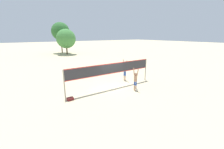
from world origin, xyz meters
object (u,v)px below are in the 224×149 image
(player_spiker, at_px, (135,79))
(player_blocker, at_px, (125,69))
(volleyball, at_px, (137,90))
(tree_right_cluster, at_px, (60,31))
(tree_left_cluster, at_px, (66,39))
(gear_bag, at_px, (70,99))
(volleyball_net, at_px, (112,70))

(player_spiker, relative_size, player_blocker, 0.89)
(volleyball, bearing_deg, tree_right_cluster, 84.48)
(tree_left_cluster, height_order, tree_right_cluster, tree_right_cluster)
(player_spiker, bearing_deg, tree_left_cluster, -6.35)
(player_spiker, distance_m, volleyball, 0.98)
(gear_bag, relative_size, tree_right_cluster, 0.06)
(volleyball, distance_m, tree_left_cluster, 29.01)
(volleyball, relative_size, gear_bag, 0.44)
(player_spiker, distance_m, tree_left_cluster, 28.66)
(volleyball_net, relative_size, gear_bag, 18.65)
(volleyball_net, xyz_separation_m, tree_left_cluster, (4.52, 26.64, 2.12))
(tree_right_cluster, bearing_deg, gear_bag, -105.65)
(gear_bag, bearing_deg, volleyball_net, 6.42)
(gear_bag, xyz_separation_m, tree_left_cluster, (8.75, 27.12, 3.78))
(volleyball_net, xyz_separation_m, player_spiker, (1.37, -1.70, -0.70))
(player_spiker, bearing_deg, volleyball, 174.12)
(volleyball_net, distance_m, tree_right_cluster, 31.24)
(volleyball, bearing_deg, player_spiker, 84.12)
(player_spiker, distance_m, player_blocker, 3.15)
(volleyball, height_order, tree_left_cluster, tree_left_cluster)
(volleyball, bearing_deg, tree_left_cluster, 83.66)
(volleyball_net, xyz_separation_m, gear_bag, (-4.23, -0.48, -1.65))
(player_spiker, xyz_separation_m, volleyball, (-0.02, -0.24, -0.95))
(player_blocker, bearing_deg, tree_right_cluster, 176.19)
(tree_right_cluster, bearing_deg, player_spiker, -95.51)
(player_spiker, height_order, gear_bag, player_spiker)
(tree_right_cluster, bearing_deg, tree_left_cluster, -89.59)
(player_blocker, bearing_deg, tree_left_cluster, 175.53)
(player_blocker, relative_size, tree_right_cluster, 0.28)
(volleyball, xyz_separation_m, tree_left_cluster, (3.18, 28.59, 3.78))
(player_blocker, distance_m, volleyball, 3.55)
(tree_left_cluster, xyz_separation_m, tree_right_cluster, (-0.03, 4.02, 1.80))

